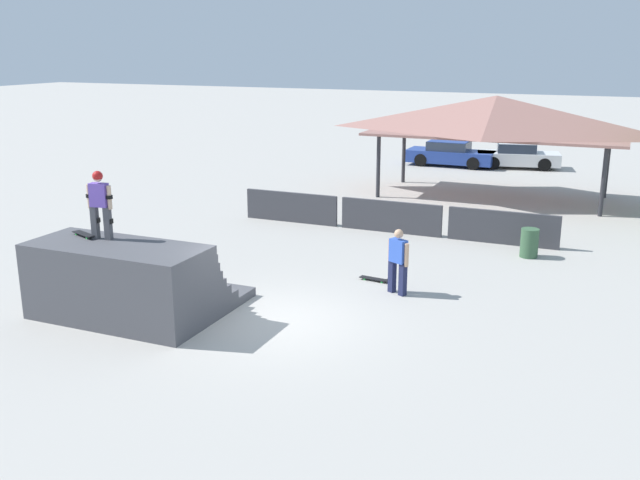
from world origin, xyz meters
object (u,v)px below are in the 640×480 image
at_px(parked_car_blue, 450,154).
at_px(skateboard_on_ground, 375,279).
at_px(trash_bin, 529,243).
at_px(skater_on_deck, 100,200).
at_px(skateboard_on_deck, 85,234).
at_px(parked_car_white, 518,156).
at_px(bystander_walking, 398,258).

bearing_deg(parked_car_blue, skateboard_on_ground, -81.61).
height_order(trash_bin, parked_car_blue, parked_car_blue).
xyz_separation_m(skater_on_deck, parked_car_blue, (2.50, 23.61, -2.05)).
bearing_deg(trash_bin, skateboard_on_deck, -136.68).
bearing_deg(parked_car_blue, skater_on_deck, -95.20).
bearing_deg(skateboard_on_ground, skater_on_deck, -131.79).
xyz_separation_m(trash_bin, parked_car_white, (-2.66, 15.86, 0.18)).
xyz_separation_m(skateboard_on_ground, trash_bin, (3.40, 3.88, 0.37)).
relative_size(bystander_walking, parked_car_blue, 0.38).
xyz_separation_m(skateboard_on_ground, parked_car_blue, (-2.53, 19.07, 0.54)).
relative_size(skateboard_on_ground, parked_car_blue, 0.19).
xyz_separation_m(skater_on_deck, skateboard_on_ground, (5.03, 4.55, -2.59)).
bearing_deg(parked_car_white, parked_car_blue, -179.95).
relative_size(skateboard_on_deck, trash_bin, 0.98).
height_order(trash_bin, parked_car_white, parked_car_white).
distance_m(bystander_walking, trash_bin, 5.29).
xyz_separation_m(bystander_walking, parked_car_blue, (-3.34, 19.77, -0.32)).
height_order(bystander_walking, skateboard_on_ground, bystander_walking).
bearing_deg(skateboard_on_ground, trash_bin, 54.86).
xyz_separation_m(skateboard_on_deck, parked_car_blue, (3.00, 23.61, -1.21)).
distance_m(skateboard_on_deck, parked_car_blue, 23.84).
bearing_deg(parked_car_white, skater_on_deck, -114.97).
height_order(skateboard_on_ground, trash_bin, trash_bin).
height_order(skater_on_deck, bystander_walking, skater_on_deck).
bearing_deg(parked_car_white, bystander_walking, -101.41).
relative_size(skateboard_on_ground, parked_car_white, 0.20).
bearing_deg(parked_car_white, skateboard_on_deck, -116.09).
distance_m(skater_on_deck, bystander_walking, 7.20).
bearing_deg(skateboard_on_ground, parked_car_white, 93.93).
relative_size(skater_on_deck, parked_car_blue, 0.35).
relative_size(trash_bin, parked_car_white, 0.20).
bearing_deg(bystander_walking, skater_on_deck, 59.06).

